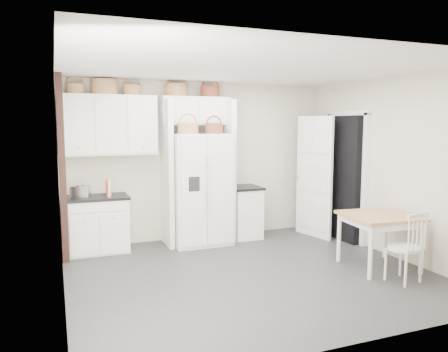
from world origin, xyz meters
name	(u,v)px	position (x,y,z in m)	size (l,w,h in m)	color
floor	(250,273)	(0.00, 0.00, 0.00)	(4.50, 4.50, 0.00)	#232425
ceiling	(251,68)	(0.00, 0.00, 2.60)	(4.50, 4.50, 0.00)	white
wall_back	(201,161)	(0.00, 2.00, 1.30)	(4.50, 4.50, 0.00)	beige
wall_left	(60,182)	(-2.25, 0.00, 1.30)	(4.00, 4.00, 0.00)	beige
wall_right	(392,167)	(2.25, 0.00, 1.30)	(4.00, 4.00, 0.00)	beige
refrigerator	(200,189)	(-0.15, 1.62, 0.88)	(0.91, 0.73, 1.77)	silver
base_cab_left	(98,225)	(-1.73, 1.70, 0.41)	(0.87, 0.55, 0.81)	white
base_cab_right	(244,213)	(0.67, 1.70, 0.42)	(0.47, 0.57, 0.83)	white
dining_table	(379,241)	(1.70, -0.41, 0.36)	(0.87, 0.87, 0.72)	#AB7A3A
windsor_chair	(404,248)	(1.62, -0.94, 0.42)	(0.41, 0.37, 0.84)	white
counter_left	(97,198)	(-1.73, 1.70, 0.83)	(0.91, 0.59, 0.04)	black
counter_right	(244,188)	(0.67, 1.70, 0.85)	(0.51, 0.61, 0.04)	black
toaster	(81,192)	(-1.96, 1.62, 0.94)	(0.26, 0.15, 0.18)	silver
cookbook_red	(107,189)	(-1.58, 1.62, 0.96)	(0.03, 0.15, 0.23)	#992A12
cookbook_cream	(110,188)	(-1.55, 1.62, 0.97)	(0.04, 0.17, 0.25)	beige
basket_upper_a	(75,89)	(-1.97, 1.83, 2.42)	(0.26, 0.26, 0.15)	brown
basket_upper_b	(104,87)	(-1.56, 1.83, 2.46)	(0.39, 0.39, 0.23)	brown
basket_upper_c	(132,90)	(-1.15, 1.83, 2.43)	(0.27, 0.27, 0.16)	brown
basket_bridge_a	(176,90)	(-0.46, 1.83, 2.45)	(0.35, 0.35, 0.20)	brown
basket_bridge_b	(210,92)	(0.11, 1.83, 2.44)	(0.31, 0.31, 0.18)	#5F2B15
basket_fridge_a	(188,128)	(-0.36, 1.52, 1.85)	(0.32, 0.32, 0.17)	brown
basket_fridge_b	(214,129)	(0.06, 1.52, 1.84)	(0.28, 0.28, 0.15)	#5F2B15
upper_cabinet	(109,125)	(-1.50, 1.83, 1.90)	(1.40, 0.34, 0.90)	white
bridge_cabinet	(195,111)	(-0.15, 1.83, 2.12)	(1.12, 0.34, 0.45)	white
fridge_panel_left	(167,173)	(-0.66, 1.70, 1.15)	(0.08, 0.60, 2.30)	white
fridge_panel_right	(227,171)	(0.36, 1.70, 1.15)	(0.08, 0.60, 2.30)	white
trim_post	(62,170)	(-2.20, 1.35, 1.30)	(0.09, 0.09, 2.60)	black
doorway_void	(344,178)	(2.16, 1.00, 1.02)	(0.18, 0.85, 2.05)	black
door_slab	(314,177)	(1.80, 1.33, 1.02)	(0.80, 0.04, 2.05)	white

